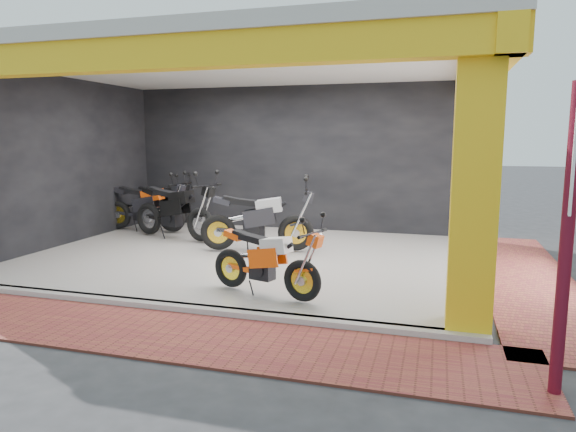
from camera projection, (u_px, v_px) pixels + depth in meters
name	position (u px, v px, depth m)	size (l,w,h in m)	color
ground	(203.00, 289.00, 7.77)	(80.00, 80.00, 0.00)	#2D2D30
showroom_floor	(250.00, 257.00, 9.66)	(8.00, 6.00, 0.10)	silver
showroom_ceiling	(248.00, 63.00, 9.13)	(8.40, 6.40, 0.20)	beige
back_wall	(294.00, 160.00, 12.35)	(8.20, 0.20, 3.50)	black
left_wall	(62.00, 164.00, 10.56)	(0.20, 6.20, 3.50)	black
corner_column	(475.00, 184.00, 5.75)	(0.50, 0.50, 3.50)	yellow
header_beam_front	(161.00, 54.00, 6.33)	(8.40, 0.30, 0.40)	yellow
header_beam_right	(486.00, 72.00, 8.06)	(0.30, 6.40, 0.40)	yellow
floor_kerb	(169.00, 307.00, 6.80)	(8.00, 0.20, 0.10)	silver
paver_front	(136.00, 330.00, 6.06)	(9.00, 1.40, 0.03)	#964331
paver_right	(527.00, 278.00, 8.33)	(1.40, 7.00, 0.03)	#964331
signpost	(567.00, 230.00, 4.34)	(0.11, 0.38, 2.73)	#5A0D1C
moto_hero	(302.00, 261.00, 6.73)	(1.88, 0.70, 1.15)	#FE500A
moto_row_a	(296.00, 216.00, 9.77)	(2.31, 0.86, 1.41)	black
moto_row_b	(200.00, 208.00, 10.66)	(2.38, 0.88, 1.45)	black
moto_row_c	(172.00, 204.00, 11.79)	(2.23, 0.83, 1.36)	black
moto_row_d	(178.00, 200.00, 12.84)	(2.07, 0.77, 1.26)	black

